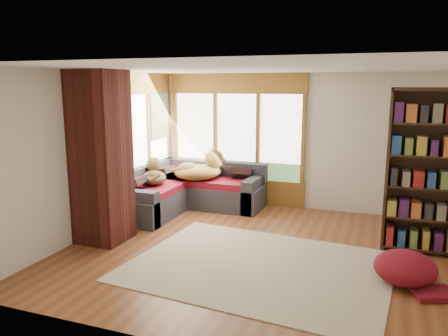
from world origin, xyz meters
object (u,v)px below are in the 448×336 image
Objects in this scene: bookshelf at (424,172)px; pouf at (405,267)px; sectional_sofa at (187,193)px; area_rug at (259,266)px; dog_tan at (202,168)px; dog_brindle at (154,174)px; brick_chimney at (101,157)px.

pouf is (-0.21, -1.19, -0.96)m from bookshelf.
sectional_sofa is 2.98× the size of pouf.
dog_tan is (-1.80, 2.29, 0.79)m from area_rug.
brick_chimney is at bearing 150.12° from dog_brindle.
sectional_sofa is at bearing 151.83° from pouf.
brick_chimney reaches higher than sectional_sofa.
dog_tan is 1.29× the size of dog_brindle.
dog_tan is (0.29, 0.07, 0.49)m from sectional_sofa.
dog_tan is at bearing 70.78° from brick_chimney.
dog_tan is at bearing 165.77° from bookshelf.
dog_brindle reaches higher than pouf.
bookshelf is 4.57m from dog_brindle.
dog_tan is at bearing -82.06° from dog_brindle.
brick_chimney is at bearing -141.41° from dog_tan.
sectional_sofa is 0.58m from dog_tan.
pouf is at bearing -63.11° from dog_tan.
dog_brindle is at bearing 145.67° from area_rug.
bookshelf is (2.01, 1.32, 1.17)m from area_rug.
dog_brindle is (-2.53, 1.72, 0.73)m from area_rug.
bookshelf reaches higher than dog_tan.
bookshelf reaches higher than area_rug.
brick_chimney is at bearing -165.72° from bookshelf.
dog_brindle is at bearing -174.68° from dog_tan.
dog_brindle is at bearing -132.88° from sectional_sofa.
brick_chimney is 1.18× the size of sectional_sofa.
brick_chimney is at bearing 176.25° from area_rug.
bookshelf reaches higher than dog_brindle.
pouf is at bearing -99.93° from bookshelf.
dog_tan reaches higher than area_rug.
dog_brindle is at bearing 159.79° from pouf.
dog_tan is at bearing 12.61° from sectional_sofa.
dog_brindle is (-4.53, 0.40, -0.44)m from bookshelf.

